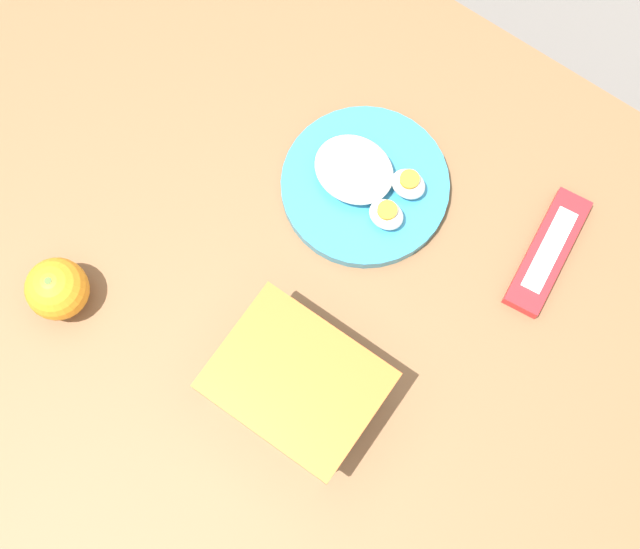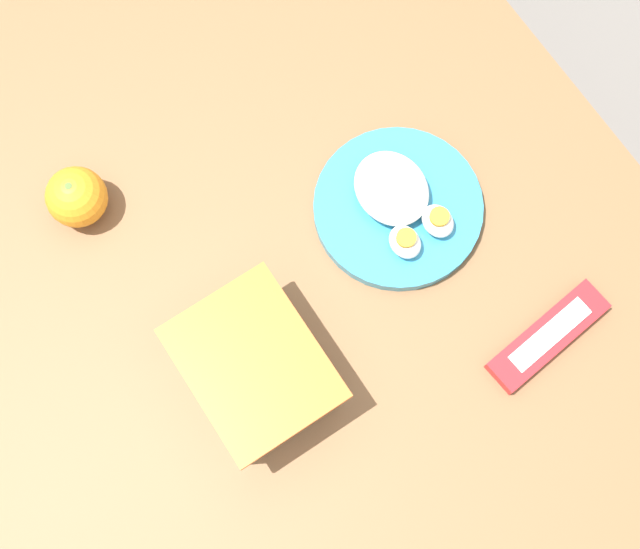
% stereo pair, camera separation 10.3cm
% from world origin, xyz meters
% --- Properties ---
extents(ground_plane, '(10.00, 10.00, 0.00)m').
position_xyz_m(ground_plane, '(0.00, 0.00, 0.00)').
color(ground_plane, '#66605B').
extents(table, '(1.28, 0.95, 0.70)m').
position_xyz_m(table, '(0.00, 0.00, 0.61)').
color(table, brown).
rests_on(table, ground_plane).
extents(food_container, '(0.18, 0.14, 0.09)m').
position_xyz_m(food_container, '(-0.07, 0.06, 0.74)').
color(food_container, white).
rests_on(food_container, table).
extents(orange_fruit, '(0.07, 0.07, 0.07)m').
position_xyz_m(orange_fruit, '(0.22, 0.13, 0.74)').
color(orange_fruit, orange).
rests_on(orange_fruit, table).
extents(rice_plate, '(0.20, 0.20, 0.06)m').
position_xyz_m(rice_plate, '(0.01, -0.19, 0.72)').
color(rice_plate, teal).
rests_on(rice_plate, table).
extents(candy_bar, '(0.06, 0.16, 0.02)m').
position_xyz_m(candy_bar, '(-0.22, -0.25, 0.71)').
color(candy_bar, red).
rests_on(candy_bar, table).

